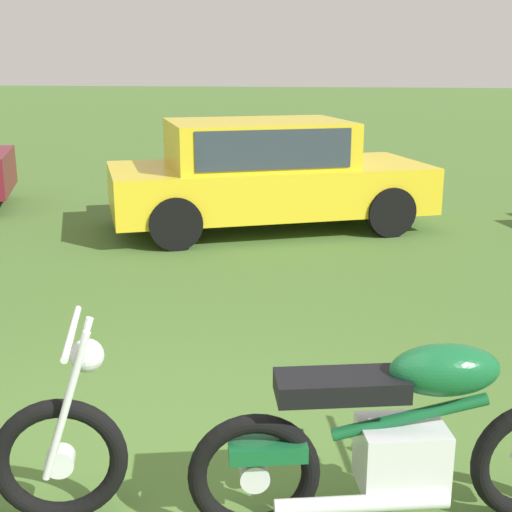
{
  "coord_description": "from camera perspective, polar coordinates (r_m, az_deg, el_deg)",
  "views": [
    {
      "loc": [
        0.95,
        -2.77,
        2.18
      ],
      "look_at": [
        0.25,
        2.2,
        0.78
      ],
      "focal_mm": 49.33,
      "sensor_mm": 36.0,
      "label": 1
    }
  ],
  "objects": [
    {
      "name": "motorcycle_green",
      "position": [
        3.47,
        11.88,
        -14.19
      ],
      "size": [
        1.95,
        0.82,
        1.02
      ],
      "rotation": [
        0.0,
        0.0,
        0.22
      ],
      "color": "black",
      "rests_on": "ground"
    },
    {
      "name": "car_yellow",
      "position": [
        9.38,
        0.67,
        7.07
      ],
      "size": [
        4.53,
        3.23,
        1.43
      ],
      "rotation": [
        0.0,
        0.0,
        0.38
      ],
      "color": "gold",
      "rests_on": "ground"
    }
  ]
}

